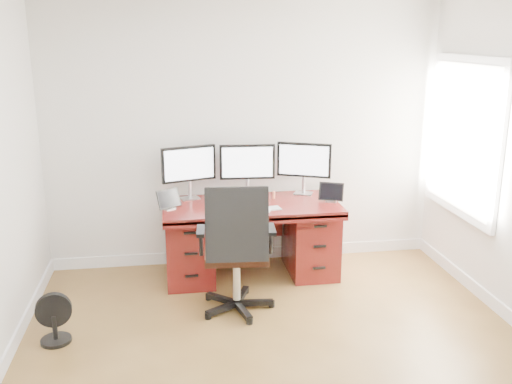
{
  "coord_description": "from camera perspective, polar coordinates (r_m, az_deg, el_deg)",
  "views": [
    {
      "loc": [
        -0.76,
        -3.42,
        2.33
      ],
      "look_at": [
        0.0,
        1.5,
        0.95
      ],
      "focal_mm": 40.0,
      "sensor_mm": 36.0,
      "label": 1
    }
  ],
  "objects": [
    {
      "name": "figurine_orange",
      "position": [
        5.68,
        1.79,
        -0.23
      ],
      "size": [
        0.03,
        0.03,
        0.08
      ],
      "color": "#EC7F55",
      "rests_on": "desk"
    },
    {
      "name": "tablet_left",
      "position": [
        5.38,
        -8.73,
        -0.82
      ],
      "size": [
        0.23,
        0.19,
        0.19
      ],
      "rotation": [
        0.0,
        0.0,
        0.62
      ],
      "color": "silver",
      "rests_on": "desk"
    },
    {
      "name": "monitor_right",
      "position": [
        5.79,
        4.82,
        3.02
      ],
      "size": [
        0.52,
        0.25,
        0.53
      ],
      "rotation": [
        0.0,
        0.0,
        -0.41
      ],
      "color": "silver",
      "rests_on": "desk"
    },
    {
      "name": "keyboard",
      "position": [
        5.3,
        0.07,
        -1.78
      ],
      "size": [
        0.28,
        0.19,
        0.01
      ],
      "primitive_type": "cube",
      "rotation": [
        0.0,
        0.0,
        -0.36
      ],
      "color": "white",
      "rests_on": "desk"
    },
    {
      "name": "office_chair",
      "position": [
        4.91,
        -1.95,
        -7.86
      ],
      "size": [
        0.68,
        0.67,
        1.17
      ],
      "rotation": [
        0.0,
        0.0,
        -0.08
      ],
      "color": "black",
      "rests_on": "ground"
    },
    {
      "name": "figurine_blue",
      "position": [
        5.61,
        -2.88,
        -0.42
      ],
      "size": [
        0.03,
        0.03,
        0.08
      ],
      "color": "#539BDB",
      "rests_on": "desk"
    },
    {
      "name": "drawing_tablet",
      "position": [
        5.33,
        -2.5,
        -1.72
      ],
      "size": [
        0.25,
        0.17,
        0.01
      ],
      "primitive_type": "cube",
      "rotation": [
        0.0,
        0.0,
        0.09
      ],
      "color": "black",
      "rests_on": "desk"
    },
    {
      "name": "trackpad",
      "position": [
        5.35,
        1.79,
        -1.62
      ],
      "size": [
        0.14,
        0.14,
        0.01
      ],
      "primitive_type": "cube",
      "rotation": [
        0.0,
        0.0,
        0.15
      ],
      "color": "#B9BBC0",
      "rests_on": "desk"
    },
    {
      "name": "desk",
      "position": [
        5.65,
        -0.51,
        -4.48
      ],
      "size": [
        1.7,
        0.8,
        0.75
      ],
      "color": "#571311",
      "rests_on": "ground"
    },
    {
      "name": "back_wall",
      "position": [
        5.81,
        -1.14,
        5.77
      ],
      "size": [
        4.0,
        0.1,
        2.7
      ],
      "primitive_type": "cube",
      "color": "silver",
      "rests_on": "ground"
    },
    {
      "name": "floor_fan",
      "position": [
        4.79,
        -19.55,
        -11.91
      ],
      "size": [
        0.28,
        0.24,
        0.41
      ],
      "rotation": [
        0.0,
        0.0,
        0.14
      ],
      "color": "black",
      "rests_on": "ground"
    },
    {
      "name": "phone",
      "position": [
        5.51,
        -0.7,
        -1.11
      ],
      "size": [
        0.15,
        0.11,
        0.01
      ],
      "primitive_type": "cube",
      "rotation": [
        0.0,
        0.0,
        -0.38
      ],
      "color": "black",
      "rests_on": "desk"
    },
    {
      "name": "monitor_left",
      "position": [
        5.63,
        -6.73,
        2.62
      ],
      "size": [
        0.54,
        0.19,
        0.53
      ],
      "rotation": [
        0.0,
        0.0,
        0.3
      ],
      "color": "silver",
      "rests_on": "desk"
    },
    {
      "name": "figurine_pink",
      "position": [
        5.62,
        -2.15,
        -0.39
      ],
      "size": [
        0.03,
        0.03,
        0.08
      ],
      "color": "#F483CA",
      "rests_on": "desk"
    },
    {
      "name": "ground",
      "position": [
        4.21,
        3.29,
        -18.16
      ],
      "size": [
        4.5,
        4.5,
        0.0
      ],
      "primitive_type": "plane",
      "color": "brown",
      "rests_on": "ground"
    },
    {
      "name": "figurine_purple",
      "position": [
        5.6,
        -4.41,
        -0.49
      ],
      "size": [
        0.03,
        0.03,
        0.08
      ],
      "color": "#A563CB",
      "rests_on": "desk"
    },
    {
      "name": "tablet_right",
      "position": [
        5.6,
        7.55,
        -0.13
      ],
      "size": [
        0.25,
        0.16,
        0.19
      ],
      "rotation": [
        0.0,
        0.0,
        -0.41
      ],
      "color": "silver",
      "rests_on": "desk"
    },
    {
      "name": "figurine_brown",
      "position": [
        5.66,
        0.7,
        -0.27
      ],
      "size": [
        0.03,
        0.03,
        0.08
      ],
      "color": "brown",
      "rests_on": "desk"
    },
    {
      "name": "monitor_center",
      "position": [
        5.68,
        -0.88,
        2.84
      ],
      "size": [
        0.55,
        0.15,
        0.53
      ],
      "rotation": [
        0.0,
        0.0,
        -0.06
      ],
      "color": "silver",
      "rests_on": "desk"
    }
  ]
}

